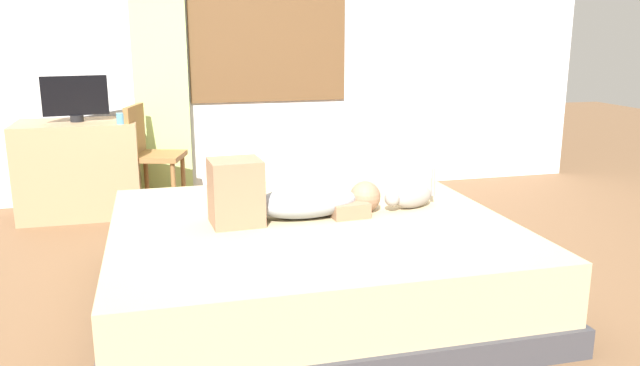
{
  "coord_description": "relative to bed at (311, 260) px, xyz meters",
  "views": [
    {
      "loc": [
        -0.76,
        -3.13,
        1.43
      ],
      "look_at": [
        0.1,
        0.18,
        0.6
      ],
      "focal_mm": 35.51,
      "sensor_mm": 36.0,
      "label": 1
    }
  ],
  "objects": [
    {
      "name": "back_wall_with_window",
      "position": [
        0.0,
        2.43,
        1.23
      ],
      "size": [
        6.4,
        0.14,
        2.9
      ],
      "color": "silver",
      "rests_on": "ground"
    },
    {
      "name": "chair_by_desk",
      "position": [
        -0.84,
        1.95,
        0.29
      ],
      "size": [
        0.47,
        0.47,
        0.86
      ],
      "color": "brown",
      "rests_on": "ground"
    },
    {
      "name": "desk",
      "position": [
        -1.37,
        2.04,
        0.15
      ],
      "size": [
        0.9,
        0.56,
        0.74
      ],
      "color": "#997A56",
      "rests_on": "ground"
    },
    {
      "name": "cat",
      "position": [
        0.6,
        0.08,
        0.29
      ],
      "size": [
        0.34,
        0.19,
        0.21
      ],
      "color": "gray",
      "rests_on": "bed"
    },
    {
      "name": "person_lying",
      "position": [
        -0.11,
        0.06,
        0.34
      ],
      "size": [
        0.94,
        0.32,
        0.34
      ],
      "color": "#8C939E",
      "rests_on": "bed"
    },
    {
      "name": "tv_monitor",
      "position": [
        -1.35,
        2.04,
        0.7
      ],
      "size": [
        0.48,
        0.1,
        0.35
      ],
      "color": "black",
      "rests_on": "desk"
    },
    {
      "name": "ground_plane",
      "position": [
        -0.0,
        0.02,
        -0.22
      ],
      "size": [
        16.0,
        16.0,
        0.0
      ],
      "primitive_type": "plane",
      "color": "brown"
    },
    {
      "name": "bed",
      "position": [
        0.0,
        0.0,
        0.0
      ],
      "size": [
        2.11,
        1.91,
        0.45
      ],
      "color": "#38383D",
      "rests_on": "ground"
    },
    {
      "name": "cup",
      "position": [
        -1.02,
        1.82,
        0.56
      ],
      "size": [
        0.06,
        0.06,
        0.08
      ],
      "primitive_type": "cylinder",
      "color": "teal",
      "rests_on": "desk"
    },
    {
      "name": "curtain_left",
      "position": [
        -0.71,
        2.32,
        0.98
      ],
      "size": [
        0.44,
        0.06,
        2.4
      ],
      "primitive_type": "cube",
      "color": "#ADCC75",
      "rests_on": "ground"
    }
  ]
}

